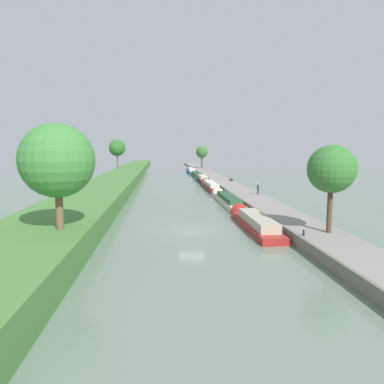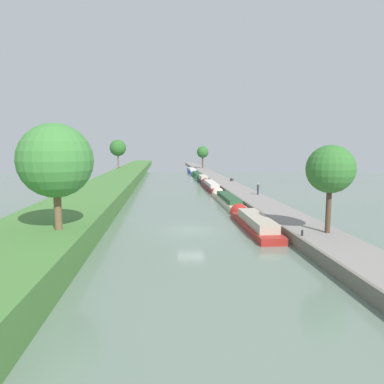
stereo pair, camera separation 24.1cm
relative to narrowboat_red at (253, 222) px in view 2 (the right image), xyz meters
The scene contains 18 objects.
ground_plane 6.27m from the narrowboat_red, behind, with size 160.00×160.00×0.00m, color slate.
left_grassy_bank 18.02m from the narrowboat_red, behind, with size 7.84×260.00×2.05m.
right_towpath 3.96m from the narrowboat_red, 14.18° to the right, with size 4.22×260.00×0.94m.
stone_quay 1.88m from the narrowboat_red, 31.14° to the right, with size 0.25×260.00×0.99m.
narrowboat_red is the anchor object (origin of this frame).
narrowboat_cream 15.48m from the narrowboat_red, 89.14° to the left, with size 2.01×15.97×1.91m.
narrowboat_maroon 33.00m from the narrowboat_red, 89.59° to the left, with size 1.89×16.23×1.94m.
narrowboat_black 46.73m from the narrowboat_red, 89.58° to the left, with size 1.81×10.31×2.07m.
narrowboat_green 60.70m from the narrowboat_red, 89.71° to the left, with size 1.83×14.86×1.76m.
narrowboat_blue 77.01m from the narrowboat_red, 89.83° to the left, with size 2.10×15.55×2.09m.
tree_rightbank_near 9.57m from the narrowboat_red, 55.33° to the right, with size 3.81×3.81×7.04m.
tree_rightbank_midnear 85.73m from the narrowboat_red, 86.87° to the left, with size 3.94×3.94×7.38m.
tree_leftbank_downstream 69.40m from the narrowboat_red, 107.85° to the left, with size 4.49×4.49×7.96m.
tree_leftbank_upstream 19.16m from the narrowboat_red, 152.66° to the right, with size 5.12×5.12×7.39m.
person_walking 17.62m from the narrowboat_red, 73.11° to the left, with size 0.34×0.34×1.66m.
mooring_bollard_near 7.59m from the narrowboat_red, 74.43° to the right, with size 0.16×0.16×0.45m.
mooring_bollard_far 84.27m from the narrowboat_red, 88.62° to the left, with size 0.16×0.16×0.45m.
park_bench 38.94m from the narrowboat_red, 81.87° to the left, with size 0.44×1.50×0.47m.
Camera 2 is at (-2.53, -32.14, 7.73)m, focal length 32.78 mm.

